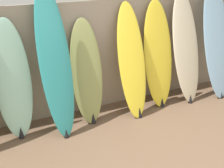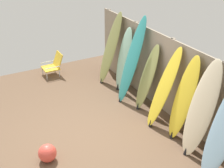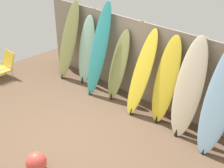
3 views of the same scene
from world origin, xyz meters
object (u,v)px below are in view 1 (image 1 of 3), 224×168
(surfboard_teal_2, at_px, (55,62))
(surfboard_skyblue_7, at_px, (217,41))
(surfboard_yellow_4, at_px, (132,61))
(surfboard_yellow_5, at_px, (158,55))
(surfboard_seafoam_1, at_px, (13,81))
(surfboard_olive_3, at_px, (87,72))
(surfboard_cream_6, at_px, (186,48))

(surfboard_teal_2, height_order, surfboard_skyblue_7, surfboard_teal_2)
(surfboard_yellow_4, distance_m, surfboard_yellow_5, 0.55)
(surfboard_seafoam_1, relative_size, surfboard_skyblue_7, 0.82)
(surfboard_teal_2, bearing_deg, surfboard_skyblue_7, -0.53)
(surfboard_seafoam_1, bearing_deg, surfboard_olive_3, -1.14)
(surfboard_seafoam_1, distance_m, surfboard_skyblue_7, 3.57)
(surfboard_seafoam_1, distance_m, surfboard_yellow_4, 1.84)
(surfboard_olive_3, distance_m, surfboard_cream_6, 1.84)
(surfboard_skyblue_7, bearing_deg, surfboard_cream_6, 174.85)
(surfboard_cream_6, bearing_deg, surfboard_seafoam_1, 178.17)
(surfboard_yellow_4, relative_size, surfboard_skyblue_7, 0.87)
(surfboard_cream_6, bearing_deg, surfboard_teal_2, -179.26)
(surfboard_olive_3, height_order, surfboard_yellow_4, surfboard_yellow_4)
(surfboard_seafoam_1, xyz_separation_m, surfboard_yellow_5, (2.38, -0.04, 0.05))
(surfboard_yellow_5, bearing_deg, surfboard_skyblue_7, -5.34)
(surfboard_cream_6, bearing_deg, surfboard_yellow_4, -179.08)
(surfboard_yellow_5, bearing_deg, surfboard_yellow_4, -172.73)
(surfboard_yellow_5, relative_size, surfboard_cream_6, 0.94)
(surfboard_seafoam_1, distance_m, surfboard_yellow_5, 2.38)
(surfboard_seafoam_1, relative_size, surfboard_teal_2, 0.80)
(surfboard_yellow_5, bearing_deg, surfboard_olive_3, 179.15)
(surfboard_yellow_5, bearing_deg, surfboard_teal_2, -177.37)
(surfboard_olive_3, bearing_deg, surfboard_cream_6, -2.25)
(surfboard_yellow_4, xyz_separation_m, surfboard_yellow_5, (0.55, 0.07, 0.01))
(surfboard_yellow_5, xyz_separation_m, surfboard_cream_6, (0.54, -0.05, 0.06))
(surfboard_teal_2, relative_size, surfboard_olive_3, 1.34)
(surfboard_olive_3, distance_m, surfboard_yellow_5, 1.29)
(surfboard_seafoam_1, relative_size, surfboard_cream_6, 0.89)
(surfboard_teal_2, xyz_separation_m, surfboard_yellow_4, (1.25, 0.01, -0.18))
(surfboard_skyblue_7, bearing_deg, surfboard_yellow_5, 174.66)
(surfboard_olive_3, distance_m, surfboard_skyblue_7, 2.48)
(surfboard_seafoam_1, bearing_deg, surfboard_yellow_4, -3.46)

